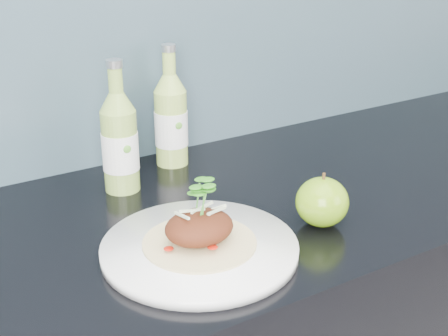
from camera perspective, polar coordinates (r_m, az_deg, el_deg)
The scene contains 5 objects.
dinner_plate at distance 0.95m, azimuth -2.25°, elevation -7.34°, with size 0.32×0.32×0.02m.
pork_taco at distance 0.93m, azimuth -2.28°, elevation -5.33°, with size 0.17×0.17×0.10m.
green_apple at distance 1.02m, azimuth 8.96°, elevation -3.08°, with size 0.11×0.11×0.09m.
cider_bottle_left at distance 1.13m, azimuth -9.51°, elevation 2.33°, with size 0.08×0.08×0.24m.
cider_bottle_right at distance 1.24m, azimuth -4.87°, elevation 4.39°, with size 0.08×0.08×0.24m.
Camera 1 is at (-0.48, 0.86, 1.39)m, focal length 50.00 mm.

